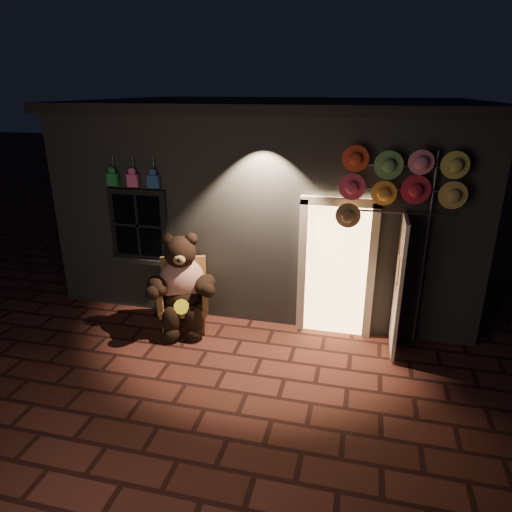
% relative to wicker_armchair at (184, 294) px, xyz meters
% --- Properties ---
extents(ground, '(60.00, 60.00, 0.00)m').
position_rel_wicker_armchair_xyz_m(ground, '(1.02, -1.10, -0.56)').
color(ground, '#572821').
rests_on(ground, ground).
extents(shop_building, '(7.30, 5.95, 3.51)m').
position_rel_wicker_armchair_xyz_m(shop_building, '(1.02, 2.89, 1.18)').
color(shop_building, slate).
rests_on(shop_building, ground).
extents(wicker_armchair, '(0.93, 0.90, 1.11)m').
position_rel_wicker_armchair_xyz_m(wicker_armchair, '(0.00, 0.00, 0.00)').
color(wicker_armchair, olive).
rests_on(wicker_armchair, ground).
extents(teddy_bear, '(1.11, 1.04, 1.61)m').
position_rel_wicker_armchair_xyz_m(teddy_bear, '(0.03, -0.14, 0.23)').
color(teddy_bear, '#AB2212').
rests_on(teddy_bear, ground).
extents(hat_rack, '(1.65, 0.22, 2.92)m').
position_rel_wicker_armchair_xyz_m(hat_rack, '(3.12, 0.18, 1.89)').
color(hat_rack, '#59595E').
rests_on(hat_rack, ground).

